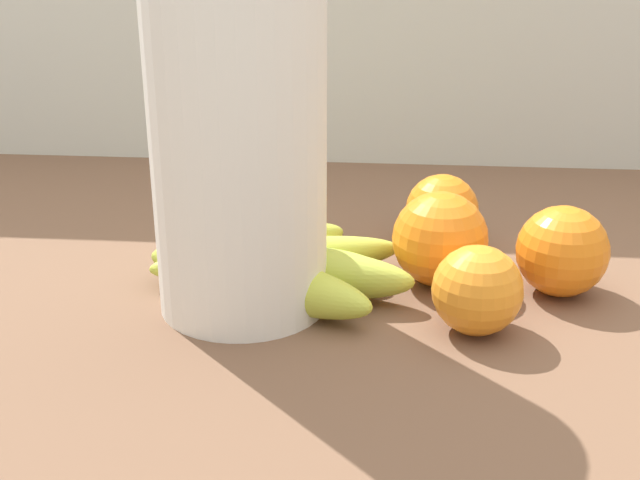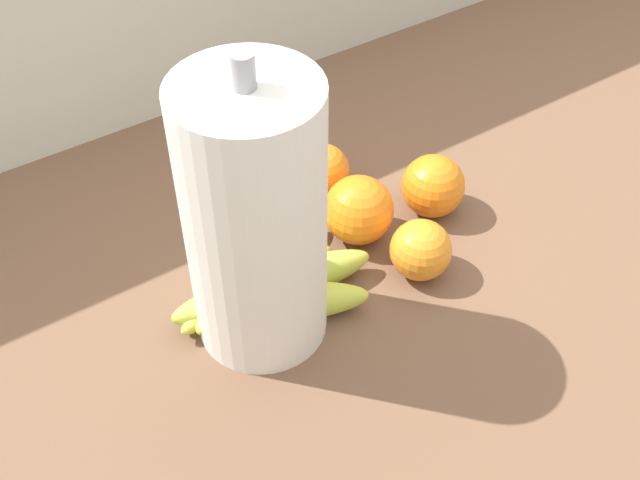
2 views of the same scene
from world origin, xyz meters
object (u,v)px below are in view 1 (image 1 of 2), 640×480
object	(u,v)px
orange_far_right	(440,239)
orange_back_right	(477,290)
orange_front	(566,251)
paper_towel_roll	(238,126)
orange_center	(442,210)
banana_bunch	(269,266)

from	to	relation	value
orange_far_right	orange_back_right	xyz separation A→B (m)	(0.02, -0.08, -0.01)
orange_front	orange_back_right	world-z (taller)	orange_front
orange_far_right	paper_towel_roll	world-z (taller)	paper_towel_roll
orange_center	paper_towel_roll	size ratio (longest dim) A/B	0.21
orange_front	paper_towel_roll	size ratio (longest dim) A/B	0.23
orange_center	paper_towel_roll	xyz separation A→B (m)	(-0.16, -0.13, 0.11)
orange_far_right	orange_front	distance (m)	0.10
banana_bunch	orange_far_right	distance (m)	0.14
orange_far_right	paper_towel_roll	size ratio (longest dim) A/B	0.25
orange_far_right	orange_center	bearing A→B (deg)	85.85
orange_front	paper_towel_roll	bearing A→B (deg)	-171.00
banana_bunch	orange_back_right	world-z (taller)	orange_back_right
paper_towel_roll	orange_front	bearing A→B (deg)	9.00
orange_back_right	paper_towel_roll	distance (m)	0.21
banana_bunch	orange_front	world-z (taller)	orange_front
orange_far_right	banana_bunch	bearing A→B (deg)	-171.13
orange_center	orange_back_right	distance (m)	0.16
banana_bunch	orange_far_right	size ratio (longest dim) A/B	2.86
orange_far_right	orange_center	xyz separation A→B (m)	(0.01, 0.08, -0.01)
banana_bunch	orange_back_right	bearing A→B (deg)	-20.55
orange_far_right	orange_back_right	distance (m)	0.08
banana_bunch	orange_back_right	distance (m)	0.17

